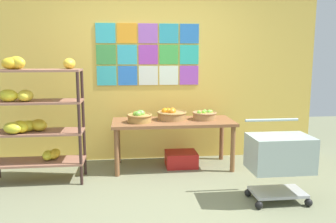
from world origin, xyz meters
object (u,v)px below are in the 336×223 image
(produce_crate_under_table, at_px, (181,159))
(shopping_cart, at_px, (279,156))
(fruit_basket_back_right, at_px, (171,115))
(display_table, at_px, (173,126))
(banana_shelf_unit, at_px, (31,112))
(fruit_basket_right, at_px, (139,117))
(fruit_basket_centre, at_px, (205,115))

(produce_crate_under_table, relative_size, shopping_cart, 0.51)
(fruit_basket_back_right, distance_m, produce_crate_under_table, 0.63)
(display_table, bearing_deg, fruit_basket_back_right, 102.29)
(fruit_basket_back_right, bearing_deg, produce_crate_under_table, -19.77)
(banana_shelf_unit, height_order, fruit_basket_right, banana_shelf_unit)
(fruit_basket_centre, height_order, fruit_basket_back_right, fruit_basket_back_right)
(fruit_basket_back_right, bearing_deg, shopping_cart, -53.80)
(fruit_basket_centre, relative_size, fruit_basket_right, 1.01)
(shopping_cart, bearing_deg, fruit_basket_back_right, 114.64)
(produce_crate_under_table, distance_m, shopping_cart, 1.55)
(banana_shelf_unit, height_order, produce_crate_under_table, banana_shelf_unit)
(banana_shelf_unit, xyz_separation_m, display_table, (1.71, 0.35, -0.28))
(display_table, height_order, shopping_cart, shopping_cart)
(fruit_basket_back_right, relative_size, shopping_cart, 0.48)
(fruit_basket_right, bearing_deg, fruit_basket_back_right, 16.54)
(banana_shelf_unit, xyz_separation_m, fruit_basket_back_right, (1.70, 0.43, -0.13))
(banana_shelf_unit, xyz_separation_m, shopping_cart, (2.65, -0.88, -0.36))
(display_table, relative_size, fruit_basket_back_right, 4.02)
(display_table, distance_m, fruit_basket_right, 0.47)
(fruit_basket_centre, xyz_separation_m, shopping_cart, (0.50, -1.27, -0.21))
(banana_shelf_unit, height_order, shopping_cart, banana_shelf_unit)
(fruit_basket_right, xyz_separation_m, shopping_cart, (1.39, -1.17, -0.22))
(produce_crate_under_table, bearing_deg, fruit_basket_back_right, 160.23)
(fruit_basket_centre, distance_m, fruit_basket_right, 0.89)
(fruit_basket_centre, xyz_separation_m, produce_crate_under_table, (-0.32, -0.01, -0.60))
(display_table, height_order, fruit_basket_right, fruit_basket_right)
(display_table, relative_size, fruit_basket_right, 4.92)
(display_table, xyz_separation_m, fruit_basket_centre, (0.43, 0.04, 0.13))
(fruit_basket_centre, bearing_deg, fruit_basket_back_right, 175.33)
(fruit_basket_back_right, relative_size, fruit_basket_right, 1.23)
(banana_shelf_unit, distance_m, fruit_basket_centre, 2.19)
(banana_shelf_unit, relative_size, fruit_basket_back_right, 3.73)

